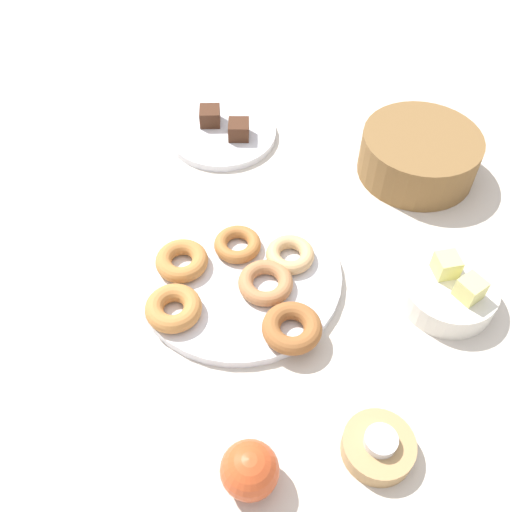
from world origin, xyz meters
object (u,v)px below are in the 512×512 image
object	(u,v)px
donut_0	(182,261)
candle_holder	(378,447)
donut_1	(238,244)
donut_2	(290,253)
brownie_far	(239,130)
melon_chunk_right	(470,289)
brownie_near	(210,116)
apple	(250,470)
donut_3	(174,308)
donut_4	(292,328)
tealight	(381,441)
fruit_bowl	(448,293)
melon_chunk_left	(447,265)
cake_plate	(222,134)
donut_plate	(239,275)
donut_5	(266,283)
basket	(419,155)

from	to	relation	value
donut_0	candle_holder	world-z (taller)	donut_0
donut_1	donut_2	world-z (taller)	donut_2
donut_2	brownie_far	xyz separation A→B (m)	(-0.34, 0.01, 0.00)
donut_0	melon_chunk_right	world-z (taller)	melon_chunk_right
brownie_near	candle_holder	bearing A→B (deg)	2.95
melon_chunk_right	apple	xyz separation A→B (m)	(0.15, -0.40, -0.02)
donut_3	melon_chunk_right	distance (m)	0.46
donut_4	tealight	bearing A→B (deg)	14.16
candle_holder	fruit_bowl	world-z (taller)	fruit_bowl
donut_1	fruit_bowl	world-z (taller)	fruit_bowl
tealight	melon_chunk_left	bearing A→B (deg)	135.83
donut_2	apple	distance (m)	0.37
donut_2	brownie_far	distance (m)	0.34
melon_chunk_left	apple	world-z (taller)	melon_chunk_left
donut_2	melon_chunk_left	world-z (taller)	melon_chunk_left
melon_chunk_left	melon_chunk_right	bearing A→B (deg)	12.09
cake_plate	donut_1	bearing A→B (deg)	-10.59
donut_3	tealight	size ratio (longest dim) A/B	2.03
donut_0	donut_3	xyz separation A→B (m)	(0.09, -0.03, 0.00)
apple	donut_plate	bearing A→B (deg)	166.08
brownie_near	fruit_bowl	xyz separation A→B (m)	(0.56, 0.25, -0.01)
donut_4	donut_5	distance (m)	0.10
apple	melon_chunk_left	bearing A→B (deg)	117.87
donut_1	cake_plate	xyz separation A→B (m)	(-0.33, 0.06, -0.02)
cake_plate	candle_holder	world-z (taller)	candle_holder
fruit_bowl	donut_4	bearing A→B (deg)	-91.68
donut_4	donut_plate	bearing A→B (deg)	-162.73
brownie_near	melon_chunk_right	size ratio (longest dim) A/B	1.24
donut_0	apple	world-z (taller)	apple
melon_chunk_left	donut_3	bearing A→B (deg)	-99.35
donut_1	donut_plate	bearing A→B (deg)	-13.81
donut_3	brownie_far	distance (m)	0.45
brownie_far	melon_chunk_right	distance (m)	0.57
donut_plate	donut_3	size ratio (longest dim) A/B	3.84
donut_plate	donut_3	bearing A→B (deg)	-67.39
donut_1	candle_holder	distance (m)	0.40
donut_5	apple	distance (m)	0.31
donut_plate	tealight	size ratio (longest dim) A/B	7.79
donut_5	donut_3	bearing A→B (deg)	-87.74
donut_plate	donut_0	size ratio (longest dim) A/B	3.90
donut_2	donut_3	bearing A→B (deg)	-75.90
candle_holder	melon_chunk_right	xyz separation A→B (m)	(-0.17, 0.23, 0.05)
donut_plate	cake_plate	xyz separation A→B (m)	(-0.37, 0.07, -0.00)
donut_1	brownie_near	xyz separation A→B (m)	(-0.36, 0.04, 0.00)
donut_2	melon_chunk_right	size ratio (longest dim) A/B	2.28
donut_3	donut_1	bearing A→B (deg)	126.80
donut_4	melon_chunk_right	xyz separation A→B (m)	(0.03, 0.28, 0.03)
brownie_near	tealight	distance (m)	0.75
donut_plate	melon_chunk_right	size ratio (longest dim) A/B	9.58
donut_plate	basket	bearing A→B (deg)	110.33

